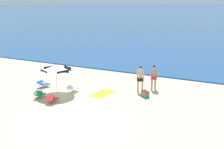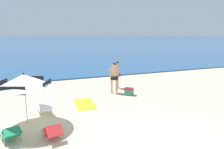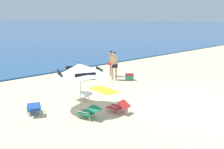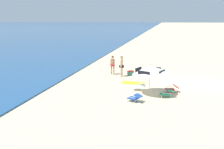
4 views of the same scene
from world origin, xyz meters
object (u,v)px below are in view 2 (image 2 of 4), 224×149
at_px(lounge_chair_under_umbrella, 11,133).
at_px(person_standing_beside, 117,73).
at_px(cooler_box, 129,91).
at_px(lounge_chair_facing_sea, 53,131).
at_px(lounge_chair_spare_folded, 45,108).
at_px(beach_umbrella_striped_main, 24,81).
at_px(person_standing_near_shore, 114,76).
at_px(beach_towel, 85,104).

xyz_separation_m(lounge_chair_under_umbrella, person_standing_beside, (5.76, 4.81, 0.71)).
bearing_deg(cooler_box, lounge_chair_facing_sea, -142.23).
relative_size(lounge_chair_under_umbrella, lounge_chair_spare_folded, 1.07).
xyz_separation_m(person_standing_beside, cooler_box, (0.03, -1.64, -0.79)).
relative_size(lounge_chair_facing_sea, person_standing_beside, 0.57).
height_order(beach_umbrella_striped_main, lounge_chair_spare_folded, beach_umbrella_striped_main).
relative_size(person_standing_near_shore, person_standing_beside, 1.04).
relative_size(lounge_chair_under_umbrella, cooler_box, 1.61).
distance_m(beach_umbrella_striped_main, lounge_chair_facing_sea, 2.21).
relative_size(lounge_chair_facing_sea, lounge_chair_spare_folded, 1.07).
bearing_deg(cooler_box, beach_towel, -167.85).
bearing_deg(cooler_box, person_standing_near_shore, 131.23).
height_order(lounge_chair_under_umbrella, lounge_chair_facing_sea, lounge_chair_facing_sea).
xyz_separation_m(lounge_chair_under_umbrella, lounge_chair_spare_folded, (1.16, 1.92, -0.00)).
bearing_deg(person_standing_near_shore, lounge_chair_spare_folded, -153.79).
bearing_deg(person_standing_beside, lounge_chair_spare_folded, -147.81).
xyz_separation_m(person_standing_near_shore, person_standing_beside, (0.60, 0.93, -0.04)).
distance_m(person_standing_near_shore, beach_towel, 2.66).
bearing_deg(lounge_chair_spare_folded, lounge_chair_facing_sea, -87.56).
bearing_deg(person_standing_near_shore, person_standing_beside, 57.08).
distance_m(lounge_chair_under_umbrella, person_standing_beside, 7.54).
xyz_separation_m(lounge_chair_under_umbrella, cooler_box, (5.79, 3.17, -0.08)).
distance_m(lounge_chair_facing_sea, person_standing_beside, 6.88).
bearing_deg(person_standing_beside, beach_umbrella_striped_main, -145.39).
bearing_deg(beach_towel, person_standing_near_shore, 31.93).
bearing_deg(cooler_box, beach_umbrella_striped_main, -159.29).
height_order(lounge_chair_facing_sea, person_standing_beside, person_standing_beside).
relative_size(lounge_chair_facing_sea, beach_towel, 0.54).
distance_m(beach_umbrella_striped_main, lounge_chair_spare_folded, 1.74).
bearing_deg(cooler_box, lounge_chair_under_umbrella, -151.28).
bearing_deg(person_standing_beside, cooler_box, -89.04).
relative_size(beach_umbrella_striped_main, beach_towel, 1.47).
height_order(beach_umbrella_striped_main, lounge_chair_under_umbrella, beach_umbrella_striped_main).
distance_m(lounge_chair_under_umbrella, person_standing_near_shore, 6.51).
relative_size(cooler_box, beach_towel, 0.34).
height_order(lounge_chair_spare_folded, cooler_box, lounge_chair_spare_folded).
height_order(beach_umbrella_striped_main, lounge_chair_facing_sea, beach_umbrella_striped_main).
xyz_separation_m(lounge_chair_spare_folded, person_standing_near_shore, (4.00, 1.97, 0.75)).
xyz_separation_m(lounge_chair_under_umbrella, person_standing_near_shore, (5.16, 3.89, 0.75)).
distance_m(lounge_chair_spare_folded, beach_towel, 2.05).
xyz_separation_m(lounge_chair_spare_folded, beach_towel, (1.91, 0.67, -0.27)).
xyz_separation_m(lounge_chair_facing_sea, person_standing_beside, (4.51, 5.15, 0.72)).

